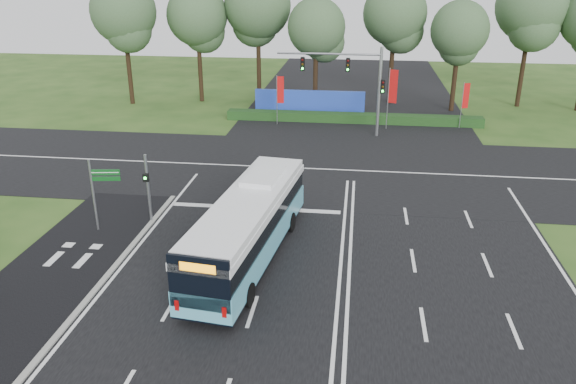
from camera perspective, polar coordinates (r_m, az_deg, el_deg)
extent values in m
plane|color=#274918|center=(26.55, 5.44, -6.58)|extent=(120.00, 120.00, 0.00)
cube|color=black|center=(26.54, 5.45, -6.54)|extent=(20.00, 120.00, 0.04)
cube|color=black|center=(37.53, 6.16, 2.19)|extent=(120.00, 14.00, 0.05)
cube|color=black|center=(27.22, -22.38, -7.46)|extent=(5.00, 18.00, 0.06)
cube|color=gray|center=(26.15, -17.76, -7.95)|extent=(0.25, 18.00, 0.12)
cube|color=#54AAC3|center=(25.84, -3.94, -4.75)|extent=(3.82, 11.93, 1.07)
cube|color=black|center=(26.06, -3.91, -5.71)|extent=(3.79, 11.87, 0.29)
cube|color=black|center=(25.41, -4.00, -2.79)|extent=(3.70, 11.74, 0.93)
cube|color=white|center=(25.18, -4.03, -1.58)|extent=(3.82, 11.93, 0.34)
cube|color=white|center=(25.04, -4.05, -0.86)|extent=(3.72, 11.46, 0.34)
cube|color=white|center=(27.10, -2.48, 1.65)|extent=(1.90, 3.10, 0.24)
cube|color=black|center=(20.60, -9.01, -9.20)|extent=(2.37, 0.40, 2.15)
cube|color=orange|center=(20.23, -9.17, -7.60)|extent=(1.36, 0.22, 0.34)
cylinder|color=black|center=(29.24, -4.05, -2.61)|extent=(0.39, 1.04, 1.02)
cylinder|color=black|center=(28.66, 0.30, -3.08)|extent=(0.39, 1.04, 1.02)
cylinder|color=black|center=(23.44, -9.41, -9.53)|extent=(0.39, 1.04, 1.02)
cylinder|color=black|center=(22.72, -4.03, -10.37)|extent=(0.39, 1.04, 1.02)
cylinder|color=gray|center=(30.08, -14.00, 0.31)|extent=(0.15, 0.15, 3.75)
cube|color=black|center=(29.68, -14.25, 1.43)|extent=(0.33, 0.24, 0.43)
sphere|color=#19F233|center=(29.60, -14.31, 1.36)|extent=(0.15, 0.15, 0.15)
cylinder|color=gray|center=(29.81, -19.14, -0.37)|extent=(0.12, 0.12, 3.85)
cube|color=#0D4916|center=(29.17, -18.09, 1.91)|extent=(1.44, 0.27, 0.29)
cube|color=#0D4916|center=(29.28, -18.02, 1.29)|extent=(1.44, 0.27, 0.21)
cube|color=white|center=(29.14, -18.12, 1.89)|extent=(1.34, 0.20, 0.04)
cylinder|color=gray|center=(48.05, -1.13, 9.30)|extent=(0.07, 0.07, 4.22)
cube|color=#B60F0F|center=(47.86, -0.76, 10.34)|extent=(0.56, 0.12, 2.25)
cylinder|color=gray|center=(47.27, 10.12, 9.28)|extent=(0.08, 0.08, 5.06)
cube|color=#B60F0F|center=(46.95, 10.65, 10.49)|extent=(0.65, 0.26, 2.70)
cylinder|color=gray|center=(49.01, 17.23, 8.37)|extent=(0.06, 0.06, 3.87)
cube|color=#B60F0F|center=(48.96, 17.64, 9.30)|extent=(0.51, 0.18, 2.07)
cylinder|color=gray|center=(44.81, 9.24, 9.91)|extent=(0.24, 0.24, 7.00)
cylinder|color=gray|center=(44.35, 4.16, 13.82)|extent=(8.00, 0.16, 0.16)
cube|color=black|center=(44.41, 6.11, 12.72)|extent=(0.32, 0.28, 1.05)
cube|color=black|center=(44.63, 1.50, 12.88)|extent=(0.32, 0.28, 1.05)
cube|color=black|center=(44.72, 9.60, 10.52)|extent=(0.32, 0.28, 1.05)
cube|color=#183714|center=(49.38, 6.58, 7.47)|extent=(22.00, 1.20, 0.80)
cube|color=#2141B4|center=(51.84, 2.20, 9.09)|extent=(10.00, 0.30, 2.20)
cylinder|color=black|center=(57.61, -15.91, 12.68)|extent=(0.44, 0.44, 8.31)
sphere|color=#3C5934|center=(57.11, -16.41, 17.22)|extent=(6.12, 6.12, 6.12)
cylinder|color=black|center=(57.32, -8.96, 12.96)|extent=(0.44, 0.44, 7.85)
sphere|color=#3C5934|center=(56.82, -9.22, 17.28)|extent=(5.78, 5.78, 5.78)
cylinder|color=black|center=(57.10, -3.01, 13.60)|extent=(0.44, 0.44, 8.72)
sphere|color=#3C5934|center=(56.61, -3.11, 18.43)|extent=(6.42, 6.42, 6.42)
cylinder|color=black|center=(53.53, 2.81, 12.19)|extent=(0.44, 0.44, 7.15)
sphere|color=#3C5934|center=(53.01, 2.89, 16.40)|extent=(5.27, 5.27, 5.27)
cylinder|color=black|center=(56.53, 10.49, 12.87)|extent=(0.44, 0.44, 8.10)
sphere|color=#3C5934|center=(56.03, 10.81, 17.39)|extent=(5.97, 5.97, 5.97)
cylinder|color=black|center=(54.78, 16.61, 11.48)|extent=(0.44, 0.44, 7.02)
sphere|color=#3C5934|center=(54.27, 17.06, 15.50)|extent=(5.17, 5.17, 5.17)
cylinder|color=black|center=(58.69, 22.84, 12.26)|extent=(0.44, 0.44, 8.85)
sphere|color=#3C5934|center=(58.21, 23.57, 16.97)|extent=(6.52, 6.52, 6.52)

